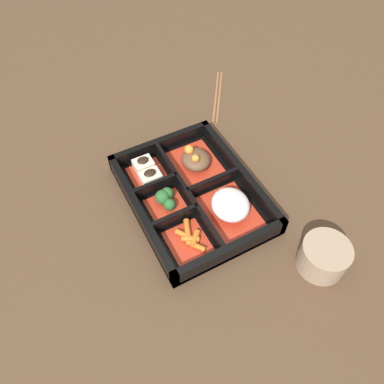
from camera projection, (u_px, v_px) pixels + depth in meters
name	position (u px, v px, depth m)	size (l,w,h in m)	color
ground_plane	(192.00, 199.00, 0.78)	(3.00, 3.00, 0.00)	#4C3523
bento_base	(192.00, 198.00, 0.77)	(0.31, 0.24, 0.01)	black
bento_rim	(190.00, 194.00, 0.76)	(0.31, 0.24, 0.04)	black
bowl_stew	(196.00, 161.00, 0.81)	(0.12, 0.10, 0.05)	#B22D19
bowl_rice	(230.00, 206.00, 0.73)	(0.12, 0.10, 0.05)	#B22D19
bowl_tofu	(147.00, 171.00, 0.79)	(0.08, 0.07, 0.04)	#B22D19
bowl_greens	(166.00, 200.00, 0.75)	(0.07, 0.07, 0.03)	#B22D19
bowl_carrots	(189.00, 240.00, 0.70)	(0.08, 0.07, 0.02)	#B22D19
tea_cup	(324.00, 256.00, 0.66)	(0.09, 0.09, 0.06)	gray
chopsticks	(218.00, 95.00, 0.98)	(0.18, 0.13, 0.01)	brown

